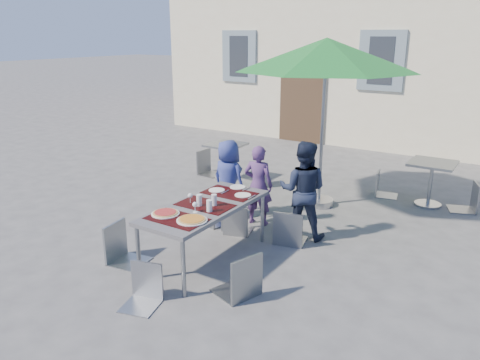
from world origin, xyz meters
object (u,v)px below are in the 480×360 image
Objects in this scene: dining_table at (205,209)px; pizza_near_left at (165,213)px; child_0 at (229,179)px; chair_1 at (237,203)px; chair_4 at (241,250)px; child_2 at (303,190)px; chair_2 at (290,207)px; bg_chair_r_1 at (471,180)px; chair_5 at (142,262)px; bg_chair_l_1 at (384,170)px; child_1 at (258,185)px; chair_3 at (120,220)px; bg_chair_l_0 at (207,148)px; bg_chair_r_0 at (254,160)px; cafe_table_0 at (226,155)px; chair_0 at (210,193)px; cafe_table_1 at (431,176)px; pizza_near_right at (192,220)px; patio_umbrella at (326,55)px.

pizza_near_left is at bearing -112.03° from dining_table.
chair_1 is at bearing 142.21° from child_0.
child_2 is at bearing 94.42° from chair_4.
dining_table is 1.23m from chair_2.
chair_5 is at bearing -117.32° from bg_chair_r_1.
child_0 is at bearing -127.19° from bg_chair_l_1.
child_1 reaches higher than chair_3.
pizza_near_left is 0.27× the size of child_0.
bg_chair_r_1 is at bearing -135.32° from child_0.
chair_4 is at bearing -49.02° from bg_chair_l_0.
child_1 reaches higher than bg_chair_r_0.
chair_2 is (0.91, 1.51, -0.22)m from pizza_near_left.
cafe_table_0 is (-1.77, 3.04, -0.20)m from dining_table.
bg_chair_l_0 is (-1.67, 2.17, 0.06)m from chair_0.
pizza_near_left is 4.49m from bg_chair_l_1.
chair_4 is at bearing -55.41° from chair_1.
chair_5 is (0.15, -2.09, 0.00)m from chair_1.
bg_chair_l_0 is at bearing 110.79° from chair_3.
chair_4 is at bearing -105.19° from cafe_table_1.
bg_chair_r_1 reaches higher than dining_table.
dining_table is 3.89m from bg_chair_l_0.
pizza_near_left is 0.24× the size of child_2.
cafe_table_0 is (-1.13, 2.07, -0.01)m from chair_0.
chair_5 is 0.88× the size of bg_chair_l_0.
pizza_near_left is at bearing 179.71° from chair_4.
chair_5 is at bearing -102.93° from bg_chair_l_1.
bg_chair_r_0 is at bearing 109.88° from pizza_near_right.
cafe_table_0 is at bearing -10.54° from bg_chair_l_0.
chair_4 is at bearing 135.69° from child_0.
pizza_near_left is 1.56m from chair_0.
pizza_near_left is 5.12m from bg_chair_r_1.
patio_umbrella is (-0.28, 1.67, 1.94)m from chair_2.
chair_4 is at bearing 78.30° from child_2.
child_2 reaches higher than pizza_near_right.
cafe_table_0 is at bearing 113.20° from chair_5.
bg_chair_l_1 is at bearing 85.82° from chair_4.
pizza_near_left is 0.37× the size of bg_chair_r_1.
patio_umbrella is 3.04× the size of bg_chair_l_0.
pizza_near_left is 0.36× the size of chair_2.
dining_table is 3.24m from patio_umbrella.
cafe_table_1 is at bearing 66.42° from pizza_near_right.
child_2 is 1.45× the size of chair_4.
bg_chair_l_0 is 4.34m from cafe_table_1.
chair_3 is at bearing 34.45° from child_2.
bg_chair_r_1 is (3.24, 2.79, 0.03)m from chair_0.
bg_chair_l_1 reaches higher than cafe_table_0.
chair_4 is at bearing -94.18° from bg_chair_l_1.
cafe_table_0 is at bearing 118.94° from pizza_near_right.
chair_3 is (-0.83, -2.03, -0.05)m from child_1.
child_1 is 1.61× the size of cafe_table_1.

